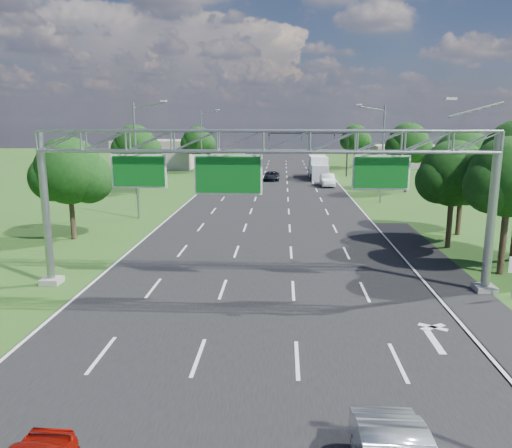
{
  "coord_description": "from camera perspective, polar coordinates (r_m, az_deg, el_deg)",
  "views": [
    {
      "loc": [
        1.22,
        -12.68,
        8.49
      ],
      "look_at": [
        -0.18,
        13.04,
        3.14
      ],
      "focal_mm": 35.0,
      "sensor_mm": 36.0,
      "label": 1
    }
  ],
  "objects": [
    {
      "name": "box_truck",
      "position": [
        75.38,
        7.13,
        6.38
      ],
      "size": [
        2.64,
        8.64,
        3.27
      ],
      "rotation": [
        0.0,
        0.0,
        0.01
      ],
      "color": "white",
      "rests_on": "ground"
    },
    {
      "name": "streetlight_r_mid",
      "position": [
        53.71,
        14.08,
        8.29
      ],
      "size": [
        2.97,
        0.22,
        10.16
      ],
      "color": "gray",
      "rests_on": "ground"
    },
    {
      "name": "tree_verge_re",
      "position": [
        91.68,
        11.33,
        9.46
      ],
      "size": [
        5.76,
        4.8,
        7.84
      ],
      "color": "#2D2116",
      "rests_on": "ground"
    },
    {
      "name": "tree_cluster_right",
      "position": [
        34.78,
        26.2,
        5.31
      ],
      "size": [
        9.91,
        14.6,
        8.68
      ],
      "color": "#2D2116",
      "rests_on": "ground"
    },
    {
      "name": "car_queue_b",
      "position": [
        72.43,
        1.82,
        5.52
      ],
      "size": [
        2.19,
        4.69,
        1.3
      ],
      "primitive_type": "imported",
      "rotation": [
        0.0,
        0.0,
        -0.01
      ],
      "color": "black",
      "rests_on": "ground"
    },
    {
      "name": "ground",
      "position": [
        43.53,
        1.45,
        0.49
      ],
      "size": [
        220.0,
        220.0,
        0.0
      ],
      "primitive_type": "plane",
      "color": "#2C5018",
      "rests_on": "ground"
    },
    {
      "name": "car_queue_d",
      "position": [
        66.59,
        8.17,
        4.99
      ],
      "size": [
        1.77,
        4.89,
        1.6
      ],
      "primitive_type": "imported",
      "rotation": [
        0.0,
        0.0,
        0.02
      ],
      "color": "silver",
      "rests_on": "ground"
    },
    {
      "name": "traffic_signal",
      "position": [
        78.0,
        7.81,
        9.19
      ],
      "size": [
        12.21,
        0.24,
        7.0
      ],
      "color": "black",
      "rests_on": "ground"
    },
    {
      "name": "tree_verge_lc",
      "position": [
        83.99,
        -6.67,
        9.26
      ],
      "size": [
        5.76,
        4.8,
        7.62
      ],
      "color": "#2D2116",
      "rests_on": "ground"
    },
    {
      "name": "road",
      "position": [
        43.53,
        1.45,
        0.49
      ],
      "size": [
        18.0,
        180.0,
        0.02
      ],
      "primitive_type": "cube",
      "color": "black",
      "rests_on": "ground"
    },
    {
      "name": "streetlight_l_near",
      "position": [
        44.57,
        -13.33,
        7.69
      ],
      "size": [
        2.97,
        0.22,
        10.16
      ],
      "color": "gray",
      "rests_on": "ground"
    },
    {
      "name": "sign_gantry",
      "position": [
        24.74,
        1.06,
        8.04
      ],
      "size": [
        23.5,
        1.0,
        9.56
      ],
      "color": "gray",
      "rests_on": "ground"
    },
    {
      "name": "building_right",
      "position": [
        97.6,
        16.75,
        7.43
      ],
      "size": [
        12.0,
        9.0,
        4.0
      ],
      "primitive_type": "cube",
      "color": "gray",
      "rests_on": "ground"
    },
    {
      "name": "road_flare",
      "position": [
        29.4,
        20.86,
        -5.84
      ],
      "size": [
        3.0,
        30.0,
        0.02
      ],
      "primitive_type": "cube",
      "color": "black",
      "rests_on": "ground"
    },
    {
      "name": "tree_verge_rd",
      "position": [
        62.57,
        17.04,
        8.62
      ],
      "size": [
        5.76,
        4.8,
        8.28
      ],
      "color": "#2D2116",
      "rests_on": "ground"
    },
    {
      "name": "tree_verge_la",
      "position": [
        38.06,
        -20.45,
        5.38
      ],
      "size": [
        5.76,
        4.8,
        7.4
      ],
      "color": "#2D2116",
      "rests_on": "ground"
    },
    {
      "name": "car_queue_c",
      "position": [
        82.65,
        -1.8,
        6.4
      ],
      "size": [
        2.37,
        4.92,
        1.62
      ],
      "primitive_type": "imported",
      "rotation": [
        0.0,
        0.0,
        0.1
      ],
      "color": "black",
      "rests_on": "ground"
    },
    {
      "name": "building_left",
      "position": [
        93.79,
        -11.33,
        7.85
      ],
      "size": [
        14.0,
        10.0,
        5.0
      ],
      "primitive_type": "cube",
      "color": "gray",
      "rests_on": "ground"
    },
    {
      "name": "tree_verge_lb",
      "position": [
        60.29,
        -13.56,
        8.49
      ],
      "size": [
        5.76,
        4.8,
        8.06
      ],
      "color": "#2D2116",
      "rests_on": "ground"
    },
    {
      "name": "streetlight_l_far",
      "position": [
        78.73,
        -6.12,
        9.56
      ],
      "size": [
        2.97,
        0.22,
        10.16
      ],
      "color": "gray",
      "rests_on": "ground"
    }
  ]
}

